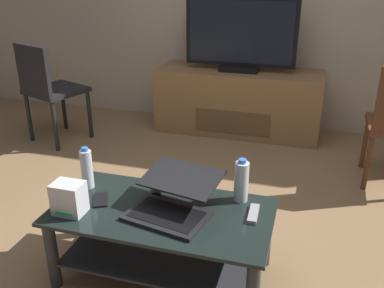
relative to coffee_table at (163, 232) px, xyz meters
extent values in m
plane|color=olive|center=(0.01, 0.32, -0.27)|extent=(7.68, 7.68, 0.00)
cube|color=black|center=(0.00, 0.00, 0.12)|extent=(1.09, 0.57, 0.02)
cube|color=#2D2D33|center=(0.00, 0.00, -0.13)|extent=(0.96, 0.50, 0.01)
cylinder|color=#2D2D33|center=(-0.50, -0.24, -0.08)|extent=(0.06, 0.06, 0.37)
cylinder|color=#2D2D33|center=(-0.50, 0.24, -0.08)|extent=(0.06, 0.06, 0.37)
cylinder|color=#2D2D33|center=(0.50, 0.24, -0.08)|extent=(0.06, 0.06, 0.37)
cube|color=olive|center=(-0.02, 2.15, 0.03)|extent=(1.53, 0.51, 0.60)
cube|color=brown|center=(-0.02, 1.89, -0.09)|extent=(0.69, 0.01, 0.21)
cube|color=black|center=(-0.02, 2.13, 0.36)|extent=(0.35, 0.20, 0.05)
cube|color=black|center=(-0.02, 2.13, 0.68)|extent=(1.00, 0.04, 0.60)
cube|color=black|center=(-0.02, 2.11, 0.68)|extent=(0.93, 0.01, 0.54)
cylinder|color=#59331E|center=(1.09, 1.65, -0.06)|extent=(0.04, 0.04, 0.42)
cylinder|color=#59331E|center=(1.08, 1.27, -0.06)|extent=(0.04, 0.04, 0.42)
cube|color=black|center=(-1.55, 1.49, 0.20)|extent=(0.57, 0.57, 0.04)
cube|color=black|center=(-1.62, 1.30, 0.41)|extent=(0.40, 0.18, 0.43)
cylinder|color=black|center=(-1.30, 1.60, -0.04)|extent=(0.04, 0.04, 0.45)
cylinder|color=black|center=(-1.66, 1.73, -0.04)|extent=(0.04, 0.04, 0.45)
cylinder|color=black|center=(-1.44, 1.24, -0.04)|extent=(0.04, 0.04, 0.45)
cylinder|color=black|center=(-1.79, 1.38, -0.04)|extent=(0.04, 0.04, 0.45)
cube|color=black|center=(0.05, -0.05, 0.14)|extent=(0.42, 0.32, 0.02)
cube|color=black|center=(0.05, -0.05, 0.15)|extent=(0.37, 0.26, 0.00)
cube|color=black|center=(0.07, 0.09, 0.27)|extent=(0.42, 0.32, 0.05)
cube|color=#3F8CD8|center=(0.07, 0.09, 0.27)|extent=(0.38, 0.28, 0.04)
cube|color=silver|center=(-0.42, -0.15, 0.21)|extent=(0.15, 0.11, 0.16)
cube|color=#19D84C|center=(-0.42, -0.20, 0.15)|extent=(0.09, 0.00, 0.01)
cylinder|color=silver|center=(0.35, 0.21, 0.23)|extent=(0.07, 0.07, 0.21)
cylinder|color=blue|center=(0.35, 0.21, 0.35)|extent=(0.04, 0.04, 0.02)
cylinder|color=silver|center=(-0.46, 0.11, 0.23)|extent=(0.06, 0.06, 0.21)
cylinder|color=blue|center=(-0.46, 0.11, 0.35)|extent=(0.03, 0.03, 0.02)
cube|color=black|center=(-0.33, 0.00, 0.13)|extent=(0.12, 0.16, 0.01)
cube|color=black|center=(-0.09, 0.20, 0.14)|extent=(0.07, 0.16, 0.02)
cube|color=#99999E|center=(0.44, 0.08, 0.14)|extent=(0.05, 0.16, 0.02)
camera|label=1|loc=(0.65, -1.67, 1.25)|focal=39.44mm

